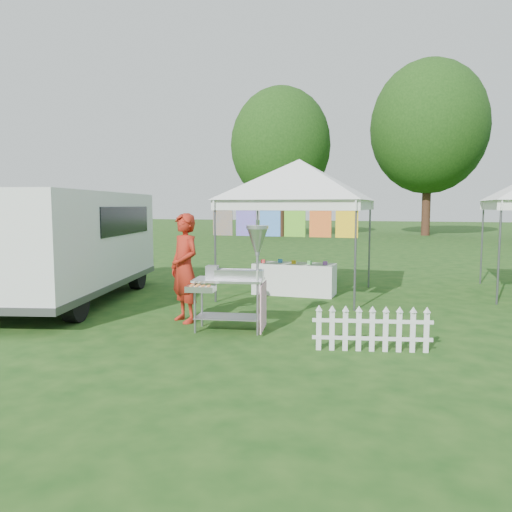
% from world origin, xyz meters
% --- Properties ---
extents(ground, '(120.00, 120.00, 0.00)m').
position_xyz_m(ground, '(0.00, 0.00, 0.00)').
color(ground, '#174112').
rests_on(ground, ground).
extents(canopy_main, '(4.24, 4.24, 3.45)m').
position_xyz_m(canopy_main, '(0.00, 3.49, 2.99)').
color(canopy_main, '#59595E').
rests_on(canopy_main, ground).
extents(tree_left, '(6.40, 6.40, 9.53)m').
position_xyz_m(tree_left, '(-6.00, 24.00, 5.83)').
color(tree_left, '#3B2015').
rests_on(tree_left, ground).
extents(tree_mid, '(7.60, 7.60, 11.52)m').
position_xyz_m(tree_mid, '(3.00, 28.00, 7.14)').
color(tree_mid, '#3B2015').
rests_on(tree_mid, ground).
extents(donut_cart, '(1.22, 1.00, 1.68)m').
position_xyz_m(donut_cart, '(-0.12, -0.05, 0.99)').
color(donut_cart, gray).
rests_on(donut_cart, ground).
extents(vendor, '(0.81, 0.74, 1.86)m').
position_xyz_m(vendor, '(-1.23, 0.27, 0.93)').
color(vendor, '#A22114').
rests_on(vendor, ground).
extents(cargo_van, '(3.41, 5.79, 2.26)m').
position_xyz_m(cargo_van, '(-4.37, 1.25, 1.21)').
color(cargo_van, white).
rests_on(cargo_van, ground).
extents(picket_fence, '(1.59, 0.38, 0.56)m').
position_xyz_m(picket_fence, '(1.97, -0.54, 0.29)').
color(picket_fence, white).
rests_on(picket_fence, ground).
extents(display_table, '(1.80, 0.70, 0.70)m').
position_xyz_m(display_table, '(-0.08, 3.45, 0.35)').
color(display_table, white).
rests_on(display_table, ground).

